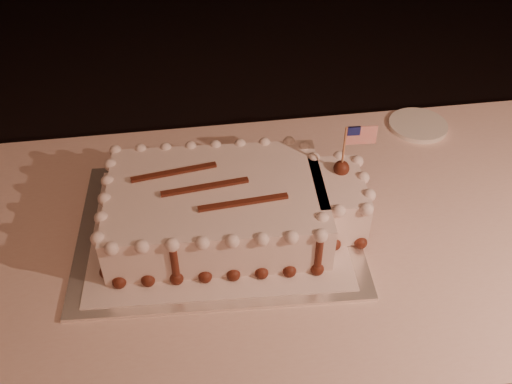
{
  "coord_description": "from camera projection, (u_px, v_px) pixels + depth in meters",
  "views": [
    {
      "loc": [
        -0.4,
        -0.22,
        1.59
      ],
      "look_at": [
        -0.27,
        0.62,
        0.84
      ],
      "focal_mm": 40.0,
      "sensor_mm": 36.0,
      "label": 1
    }
  ],
  "objects": [
    {
      "name": "cake_board",
      "position": [
        218.0,
        227.0,
        1.19
      ],
      "size": [
        0.6,
        0.46,
        0.01
      ],
      "primitive_type": "cube",
      "rotation": [
        0.0,
        0.0,
        -0.06
      ],
      "color": "white",
      "rests_on": "banquet_table"
    },
    {
      "name": "sheet_cake",
      "position": [
        232.0,
        206.0,
        1.15
      ],
      "size": [
        0.55,
        0.34,
        0.21
      ],
      "color": "white",
      "rests_on": "doily"
    },
    {
      "name": "doily",
      "position": [
        218.0,
        225.0,
        1.18
      ],
      "size": [
        0.53,
        0.42,
        0.0
      ],
      "primitive_type": "cube",
      "rotation": [
        0.0,
        0.0,
        -0.06
      ],
      "color": "silver",
      "rests_on": "cake_board"
    },
    {
      "name": "side_plate",
      "position": [
        418.0,
        125.0,
        1.46
      ],
      "size": [
        0.15,
        0.15,
        0.01
      ],
      "primitive_type": "cylinder",
      "color": "silver",
      "rests_on": "banquet_table"
    },
    {
      "name": "banquet_table",
      "position": [
        361.0,
        324.0,
        1.46
      ],
      "size": [
        2.4,
        0.8,
        0.75
      ],
      "primitive_type": "cube",
      "color": "beige",
      "rests_on": "ground"
    }
  ]
}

